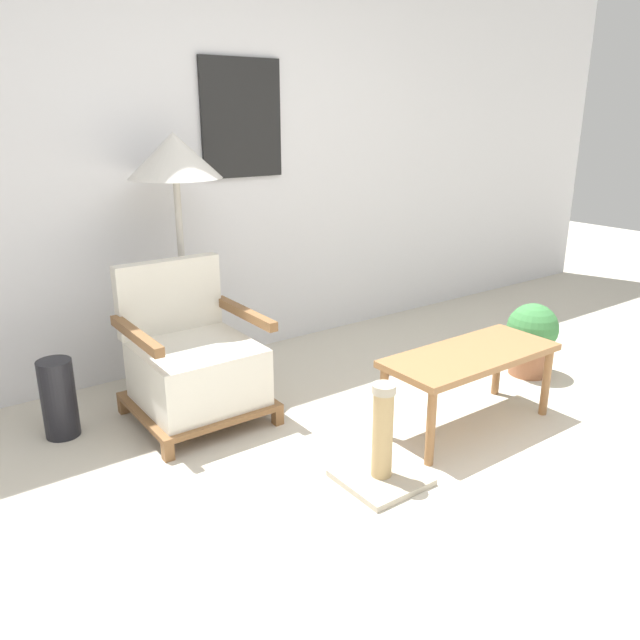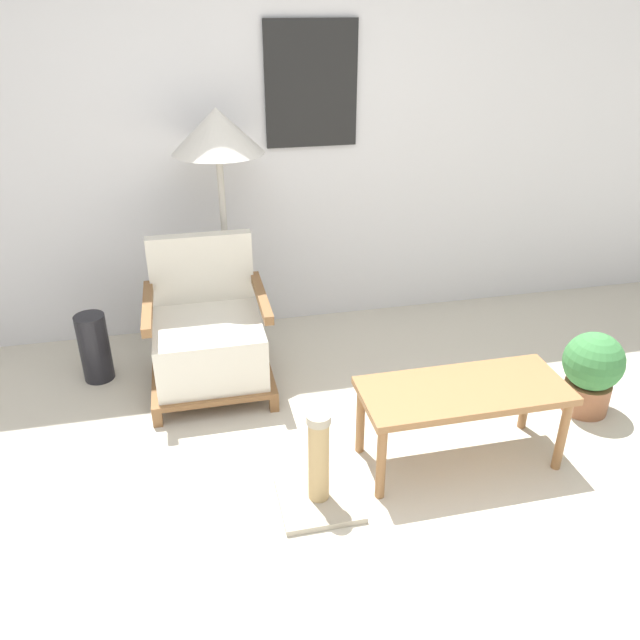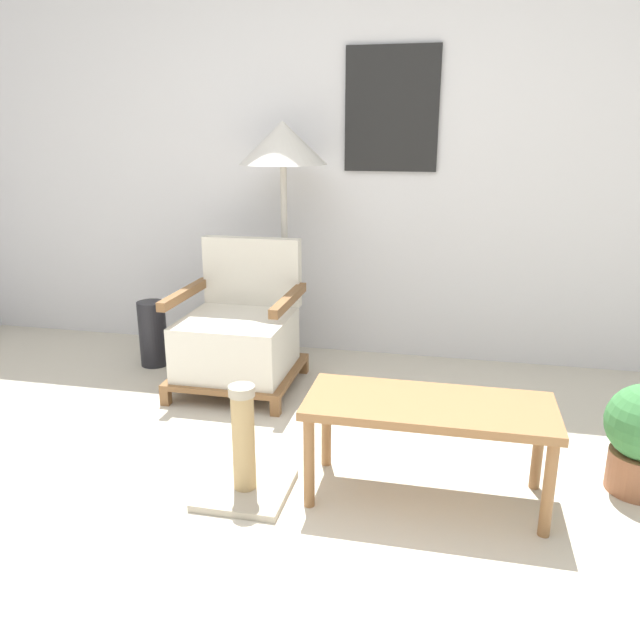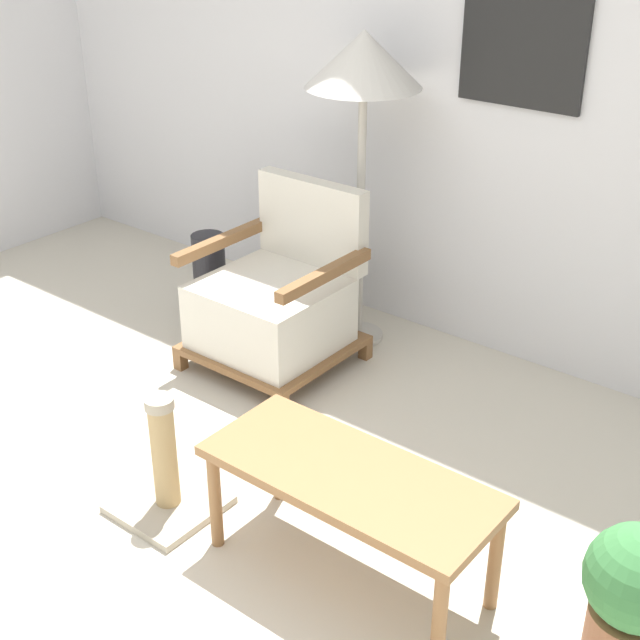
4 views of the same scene
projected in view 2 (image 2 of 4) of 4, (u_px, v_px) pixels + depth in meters
The scene contains 8 objects.
ground_plane at pixel (379, 587), 2.39m from camera, with size 14.00×14.00×0.00m, color beige.
wall_back at pixel (273, 119), 3.80m from camera, with size 8.00×0.09×2.70m.
armchair at pixel (209, 338), 3.51m from camera, with size 0.67×0.67×0.83m.
floor_lamp at pixel (218, 140), 3.45m from camera, with size 0.52×0.52×1.48m.
coffee_table at pixel (463, 397), 2.89m from camera, with size 0.97×0.41×0.42m.
vase at pixel (95, 348), 3.61m from camera, with size 0.17×0.17×0.41m, color black.
potted_plant at pixel (592, 370), 3.31m from camera, with size 0.32×0.32×0.46m.
scratching_post at pixel (319, 478), 2.74m from camera, with size 0.36×0.36×0.48m.
Camera 2 is at (-0.58, -1.56, 2.01)m, focal length 35.00 mm.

